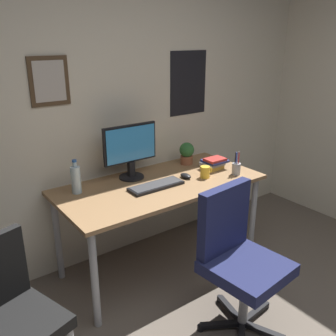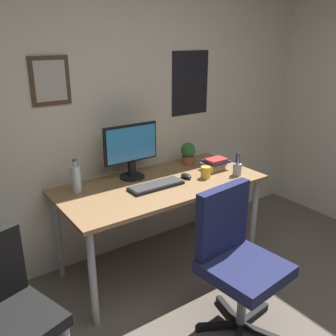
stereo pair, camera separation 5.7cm
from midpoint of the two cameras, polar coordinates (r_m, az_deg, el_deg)
The scene contains 12 objects.
wall_back at distance 3.02m, azimuth -8.25°, elevation 9.72°, with size 4.40×0.10×2.60m.
desk at distance 2.90m, azimuth -0.58°, elevation -3.63°, with size 1.61×0.77×0.74m.
office_chair at distance 2.41m, azimuth 11.09°, elevation -13.00°, with size 0.56×0.57×0.95m.
side_chair at distance 2.17m, azimuth -23.31°, elevation -19.47°, with size 0.53×0.53×0.88m.
monitor at distance 2.91m, azimuth -5.19°, elevation 2.95°, with size 0.46×0.20×0.43m.
keyboard at distance 2.78m, azimuth -1.26°, elevation -2.74°, with size 0.43×0.15×0.03m.
computer_mouse at distance 2.96m, azimuth 3.38°, elevation -1.25°, with size 0.06×0.11×0.04m.
water_bottle at distance 2.74m, azimuth -13.46°, elevation -1.59°, with size 0.07×0.07×0.25m.
coffee_mug_near at distance 2.97m, azimuth 6.43°, elevation -0.65°, with size 0.12×0.08×0.09m.
potted_plant at distance 3.26m, azimuth 3.61°, elevation 2.38°, with size 0.13×0.13×0.20m.
pen_cup at distance 3.07m, azimuth 11.18°, elevation -0.10°, with size 0.07×0.07×0.20m.
book_stack_left at distance 3.17m, azimuth 7.72°, elevation 0.69°, with size 0.21×0.17×0.10m.
Camera 2 is at (-1.32, -0.52, 1.82)m, focal length 39.40 mm.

